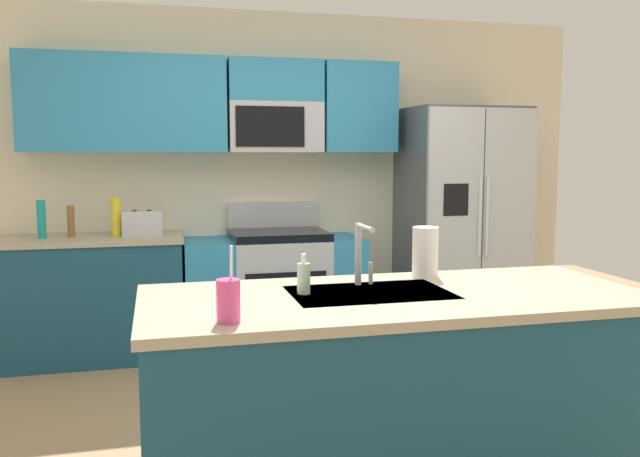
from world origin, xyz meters
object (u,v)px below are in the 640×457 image
bottle_yellow (116,217)px  range_oven (274,289)px  drink_cup_pink (228,300)px  paper_towel_roll (425,252)px  refrigerator (461,223)px  toaster (142,223)px  sink_faucet (361,249)px  bottle_teal (41,219)px  soap_dispenser (304,278)px  pepper_mill (71,221)px

bottle_yellow → range_oven: bearing=2.7°
drink_cup_pink → paper_towel_roll: drink_cup_pink is taller
range_oven → drink_cup_pink: bearing=-103.3°
range_oven → refrigerator: bearing=-2.7°
toaster → sink_faucet: 2.33m
range_oven → toaster: range_oven is taller
drink_cup_pink → refrigerator: bearing=50.3°
bottle_yellow → bottle_teal: size_ratio=1.03×
range_oven → bottle_teal: bottle_teal is taller
toaster → bottle_teal: bottle_teal is taller
bottle_teal → soap_dispenser: (1.37, -2.22, -0.07)m
sink_faucet → paper_towel_roll: 0.39m
range_oven → pepper_mill: bearing=-179.9°
range_oven → paper_towel_roll: size_ratio=5.67×
sink_faucet → drink_cup_pink: bearing=-142.3°
paper_towel_roll → refrigerator: bearing=59.7°
sink_faucet → drink_cup_pink: 0.82m
refrigerator → bottle_yellow: size_ratio=6.72×
toaster → pepper_mill: bearing=174.2°
toaster → sink_faucet: (0.98, -2.11, 0.08)m
pepper_mill → range_oven: bearing=0.1°
sink_faucet → range_oven: bearing=90.4°
soap_dispenser → paper_towel_roll: 0.70m
toaster → soap_dispenser: size_ratio=1.65×
paper_towel_roll → sink_faucet: bearing=-159.2°
toaster → bottle_yellow: size_ratio=1.02×
bottle_teal → soap_dispenser: bearing=-58.2°
range_oven → toaster: (-0.97, -0.05, 0.55)m
pepper_mill → soap_dispenser: bearing=-62.3°
pepper_mill → toaster: bearing=-5.8°
soap_dispenser → bottle_yellow: bearing=111.6°
bottle_teal → paper_towel_roll: bearing=-44.3°
soap_dispenser → sink_faucet: bearing=19.6°
sink_faucet → soap_dispenser: (-0.29, -0.10, -0.10)m
pepper_mill → drink_cup_pink: (0.83, -2.66, -0.03)m
drink_cup_pink → soap_dispenser: 0.54m
range_oven → toaster: 1.11m
bottle_teal → toaster: bearing=-0.3°
pepper_mill → bottle_teal: bearing=-165.9°
toaster → pepper_mill: pepper_mill is taller
refrigerator → pepper_mill: bearing=178.7°
range_oven → drink_cup_pink: (-0.63, -2.67, 0.53)m
bottle_teal → drink_cup_pink: drink_cup_pink is taller
refrigerator → soap_dispenser: size_ratio=10.88×
pepper_mill → paper_towel_roll: bearing=-47.7°
pepper_mill → soap_dispenser: size_ratio=1.30×
bottle_yellow → soap_dispenser: bearing=-68.4°
soap_dispenser → bottle_teal: bearing=121.8°
refrigerator → pepper_mill: size_ratio=8.34×
bottle_teal → sink_faucet: size_ratio=0.95×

